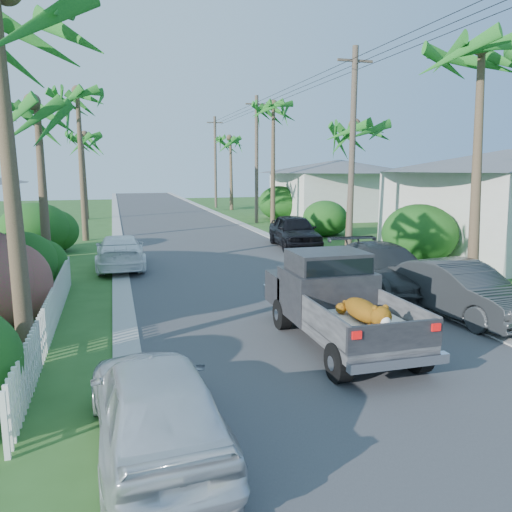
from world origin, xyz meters
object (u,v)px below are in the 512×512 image
object	(u,v)px
parked_car_rm	(384,269)
house_right_near	(506,206)
palm_r_d	(231,138)
pickup_truck	(332,298)
palm_r_a	(486,48)
palm_r_b	(353,125)
palm_l_c	(77,92)
parked_car_rf	(294,231)
palm_r_c	(273,105)
palm_l_d	(82,135)
parked_car_lf	(120,252)
utility_pole_d	(215,162)
utility_pole_b	(352,153)
utility_pole_c	(257,159)
house_right_far	(338,191)
parked_car_ln	(155,403)
parked_car_rn	(459,290)
palm_l_b	(36,103)

from	to	relation	value
parked_car_rm	house_right_near	distance (m)	10.52
palm_r_d	pickup_truck	bearing A→B (deg)	-99.53
palm_r_a	pickup_truck	bearing A→B (deg)	-155.60
palm_r_b	palm_l_c	bearing A→B (deg)	150.95
parked_car_rf	palm_r_d	distance (m)	24.38
parked_car_rm	palm_r_a	size ratio (longest dim) A/B	0.60
palm_l_c	palm_r_c	size ratio (longest dim) A/B	0.98
parked_car_rf	house_right_near	size ratio (longest dim) A/B	0.53
palm_l_d	parked_car_lf	bearing A→B (deg)	-83.82
palm_r_a	utility_pole_d	size ratio (longest dim) A/B	0.97
utility_pole_b	utility_pole_c	bearing A→B (deg)	90.00
utility_pole_c	house_right_far	bearing A→B (deg)	15.12
pickup_truck	utility_pole_b	xyz separation A→B (m)	(5.26, 9.70, 3.59)
house_right_far	utility_pole_d	bearing A→B (deg)	119.65
pickup_truck	parked_car_ln	world-z (taller)	pickup_truck
parked_car_ln	pickup_truck	bearing A→B (deg)	-144.06
parked_car_rm	palm_r_b	world-z (taller)	palm_r_b
palm_r_c	utility_pole_c	world-z (taller)	palm_r_c
parked_car_rn	palm_l_d	distance (m)	32.40
pickup_truck	house_right_near	bearing A→B (deg)	34.51
utility_pole_b	utility_pole_d	world-z (taller)	same
palm_r_c	house_right_near	bearing A→B (deg)	-64.09
parked_car_lf	house_right_near	world-z (taller)	house_right_near
palm_l_d	house_right_far	world-z (taller)	palm_l_d
parked_car_rn	utility_pole_b	size ratio (longest dim) A/B	0.50
parked_car_rf	parked_car_rm	bearing A→B (deg)	-86.85
house_right_far	utility_pole_d	world-z (taller)	utility_pole_d
palm_l_c	palm_r_c	world-z (taller)	palm_r_c
utility_pole_c	parked_car_rm	bearing A→B (deg)	-94.75
palm_l_b	palm_r_d	world-z (taller)	palm_r_d
parked_car_rn	utility_pole_b	world-z (taller)	utility_pole_b
palm_l_d	house_right_near	world-z (taller)	palm_l_d
house_right_near	utility_pole_d	bearing A→B (deg)	103.43
parked_car_rn	parked_car_rf	distance (m)	12.43
palm_r_a	utility_pole_b	xyz separation A→B (m)	(-0.70, 7.00, -2.82)
palm_r_d	utility_pole_d	bearing A→B (deg)	106.70
parked_car_lf	parked_car_rf	bearing A→B (deg)	-159.86
parked_car_rm	house_right_near	world-z (taller)	house_right_near
palm_l_d	palm_r_b	world-z (taller)	palm_l_d
utility_pole_d	parked_car_rn	bearing A→B (deg)	-91.77
parked_car_lf	palm_r_d	xyz separation A→B (m)	(10.76, 26.64, 6.07)
parked_car_rn	palm_r_a	size ratio (longest dim) A/B	0.51
parked_car_rn	parked_car_rm	world-z (taller)	parked_car_rm
palm_r_d	utility_pole_b	xyz separation A→B (m)	(-0.90, -27.00, -2.14)
parked_car_rn	parked_car_lf	distance (m)	12.74
palm_l_c	pickup_truck	bearing A→B (deg)	-71.28
house_right_far	palm_r_c	bearing A→B (deg)	-149.53
parked_car_rm	utility_pole_c	xyz separation A→B (m)	(1.74, 21.00, 3.84)
palm_r_c	utility_pole_c	bearing A→B (deg)	106.70
parked_car_rn	utility_pole_c	bearing A→B (deg)	79.62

